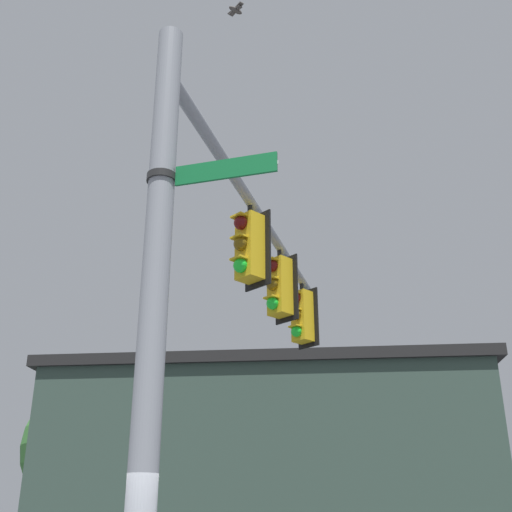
% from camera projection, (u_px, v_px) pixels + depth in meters
% --- Properties ---
extents(signal_pole, '(0.28, 0.28, 7.35)m').
position_uv_depth(signal_pole, '(151.00, 342.00, 6.08)').
color(signal_pole, gray).
rests_on(signal_pole, ground).
extents(mast_arm, '(4.28, 7.18, 0.17)m').
position_uv_depth(mast_arm, '(265.00, 225.00, 10.91)').
color(mast_arm, gray).
extents(traffic_light_nearest_pole, '(0.54, 0.49, 1.31)m').
position_uv_depth(traffic_light_nearest_pole, '(249.00, 247.00, 9.79)').
color(traffic_light_nearest_pole, black).
extents(traffic_light_mid_inner, '(0.54, 0.49, 1.31)m').
position_uv_depth(traffic_light_mid_inner, '(279.00, 286.00, 11.44)').
color(traffic_light_mid_inner, black).
extents(traffic_light_mid_outer, '(0.54, 0.49, 1.31)m').
position_uv_depth(traffic_light_mid_outer, '(302.00, 316.00, 13.08)').
color(traffic_light_mid_outer, black).
extents(street_name_sign, '(1.25, 0.81, 0.22)m').
position_uv_depth(street_name_sign, '(192.00, 174.00, 6.67)').
color(street_name_sign, '#147238').
extents(bird_flying, '(0.37, 0.26, 0.09)m').
position_uv_depth(bird_flying, '(236.00, 10.00, 10.65)').
color(bird_flying, '#4C4742').
extents(storefront_building, '(13.64, 13.01, 6.23)m').
position_uv_depth(storefront_building, '(270.00, 484.00, 18.38)').
color(storefront_building, '#33473D').
rests_on(storefront_building, ground).
extents(tree_by_storefront, '(3.98, 3.98, 6.19)m').
position_uv_depth(tree_by_storefront, '(89.00, 449.00, 19.52)').
color(tree_by_storefront, '#4C3823').
rests_on(tree_by_storefront, ground).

